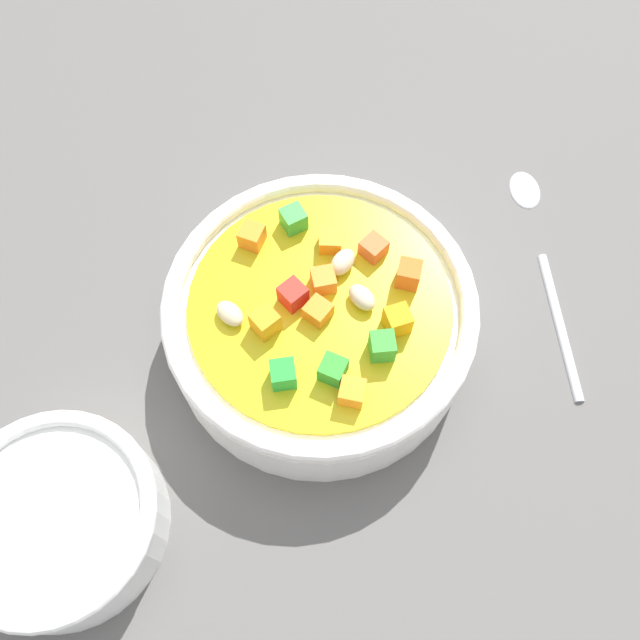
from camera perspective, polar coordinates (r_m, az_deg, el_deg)
name	(u,v)px	position (r cm, az deg, el deg)	size (l,w,h in cm)	color
ground_plane	(320,343)	(47.89, 0.00, -2.03)	(140.00, 140.00, 2.00)	#565451
soup_bowl_main	(320,319)	(44.13, 0.01, 0.13)	(20.45, 20.45, 7.02)	white
spoon	(541,244)	(52.94, 18.51, 6.21)	(6.02, 19.36, 0.80)	silver
side_bowl_small	(59,520)	(43.82, -21.63, -15.74)	(12.48, 12.48, 4.60)	white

